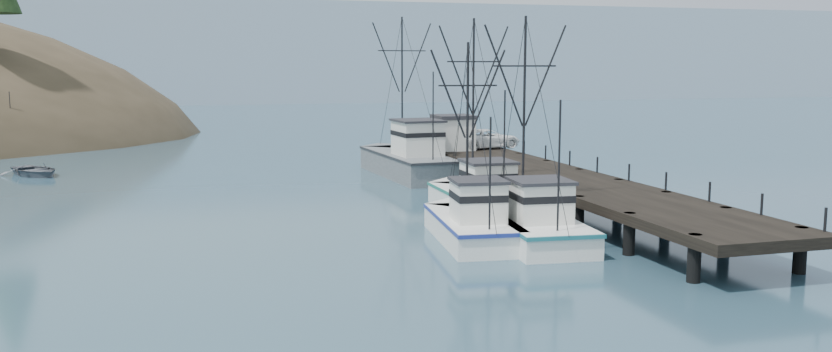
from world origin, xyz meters
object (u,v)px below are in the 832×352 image
(trawler_far, at_px, (478,198))
(pier_shed, at_px, (453,132))
(trawler_near, at_px, (529,223))
(trawler_mid, at_px, (471,224))
(work_vessel, at_px, (408,160))
(pickup_truck, at_px, (487,139))
(motorboat, at_px, (35,176))
(pier, at_px, (543,175))

(trawler_far, xyz_separation_m, pier_shed, (3.94, 16.35, 2.60))
(trawler_near, distance_m, trawler_far, 8.05)
(trawler_near, xyz_separation_m, trawler_mid, (-2.87, 0.71, -0.00))
(trawler_far, bearing_deg, work_vessel, 88.97)
(pickup_truck, bearing_deg, motorboat, 65.39)
(work_vessel, xyz_separation_m, motorboat, (-28.77, 8.08, -1.23))
(trawler_far, distance_m, work_vessel, 16.77)
(trawler_near, bearing_deg, pickup_truck, 73.75)
(trawler_far, bearing_deg, pier_shed, 76.45)
(trawler_far, height_order, pier_shed, trawler_far)
(pier, relative_size, trawler_mid, 4.28)
(trawler_far, relative_size, pier_shed, 3.72)
(motorboat, bearing_deg, pier_shed, -47.38)
(pickup_truck, bearing_deg, pier_shed, 82.22)
(pickup_truck, bearing_deg, trawler_far, 145.99)
(work_vessel, xyz_separation_m, pickup_truck, (6.59, -0.23, 1.56))
(trawler_far, relative_size, work_vessel, 0.77)
(pier, relative_size, trawler_far, 3.69)
(pickup_truck, relative_size, motorboat, 1.02)
(trawler_mid, distance_m, pier_shed, 24.86)
(pickup_truck, distance_m, motorboat, 36.43)
(trawler_mid, distance_m, work_vessel, 24.34)
(trawler_near, relative_size, trawler_mid, 1.13)
(trawler_near, xyz_separation_m, motorboat, (-28.20, 32.89, -0.82))
(trawler_near, relative_size, pickup_truck, 2.04)
(pier, distance_m, trawler_mid, 13.02)
(pier_shed, relative_size, pickup_truck, 0.56)
(trawler_mid, distance_m, pickup_truck, 25.97)
(work_vessel, bearing_deg, trawler_near, -91.33)
(pier_shed, bearing_deg, pickup_truck, 3.61)
(work_vessel, bearing_deg, pier, -70.41)
(trawler_mid, height_order, work_vessel, work_vessel)
(trawler_far, bearing_deg, pier, 24.55)
(motorboat, bearing_deg, trawler_near, -82.08)
(pier, bearing_deg, motorboat, 146.53)
(trawler_mid, bearing_deg, trawler_near, -13.88)
(trawler_mid, distance_m, trawler_far, 7.98)
(work_vessel, bearing_deg, pickup_truck, -1.97)
(pier, xyz_separation_m, trawler_near, (-5.67, -10.50, -0.87))
(trawler_mid, distance_m, motorboat, 40.96)
(pier, height_order, pickup_truck, pickup_truck)
(pickup_truck, bearing_deg, work_vessel, 76.65)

